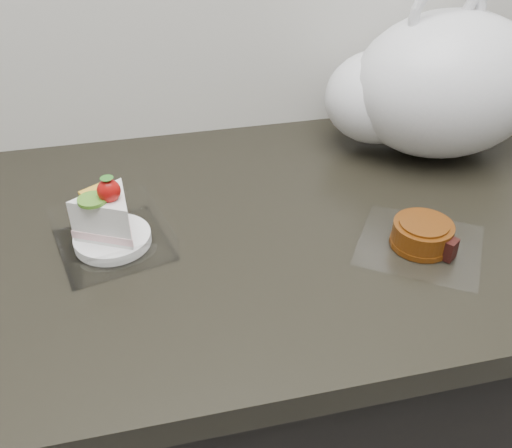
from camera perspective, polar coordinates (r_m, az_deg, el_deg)
counter at (r=1.16m, az=-2.35°, el=-18.32°), size 2.04×0.64×0.90m
cake_tray at (r=0.81m, az=-14.33°, el=-0.36°), size 0.17×0.17×0.11m
mooncake_wrap at (r=0.82m, az=16.32°, el=-1.23°), size 0.22×0.22×0.04m
plastic_bag at (r=1.03m, az=17.31°, el=13.04°), size 0.39×0.29×0.30m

